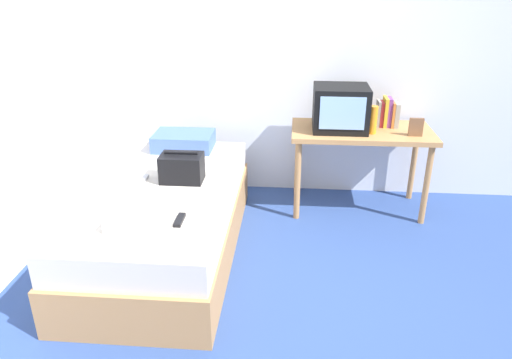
# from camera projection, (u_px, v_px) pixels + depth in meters

# --- Properties ---
(ground_plane) EXTENTS (8.00, 8.00, 0.00)m
(ground_plane) POSITION_uv_depth(u_px,v_px,m) (299.00, 324.00, 2.84)
(ground_plane) COLOR #2D4784
(wall_back) EXTENTS (5.20, 0.10, 2.60)m
(wall_back) POSITION_uv_depth(u_px,v_px,m) (305.00, 50.00, 4.15)
(wall_back) COLOR silver
(wall_back) RESTS_ON ground
(bed) EXTENTS (1.00, 2.00, 0.54)m
(bed) POSITION_uv_depth(u_px,v_px,m) (166.00, 220.00, 3.49)
(bed) COLOR #B27F4C
(bed) RESTS_ON ground
(desk) EXTENTS (1.16, 0.60, 0.73)m
(desk) POSITION_uv_depth(u_px,v_px,m) (361.00, 140.00, 4.00)
(desk) COLOR #B27F4C
(desk) RESTS_ON ground
(tv) EXTENTS (0.44, 0.39, 0.36)m
(tv) POSITION_uv_depth(u_px,v_px,m) (340.00, 108.00, 3.88)
(tv) COLOR black
(tv) RESTS_ON desk
(water_bottle) EXTENTS (0.07, 0.07, 0.23)m
(water_bottle) POSITION_uv_depth(u_px,v_px,m) (373.00, 120.00, 3.82)
(water_bottle) COLOR orange
(water_bottle) RESTS_ON desk
(book_row) EXTENTS (0.18, 0.17, 0.24)m
(book_row) POSITION_uv_depth(u_px,v_px,m) (388.00, 113.00, 4.01)
(book_row) COLOR gray
(book_row) RESTS_ON desk
(picture_frame) EXTENTS (0.11, 0.02, 0.15)m
(picture_frame) POSITION_uv_depth(u_px,v_px,m) (416.00, 127.00, 3.77)
(picture_frame) COLOR brown
(picture_frame) RESTS_ON desk
(pillow) EXTENTS (0.50, 0.35, 0.14)m
(pillow) POSITION_uv_depth(u_px,v_px,m) (184.00, 141.00, 4.06)
(pillow) COLOR #4766AD
(pillow) RESTS_ON bed
(handbag) EXTENTS (0.30, 0.20, 0.22)m
(handbag) POSITION_uv_depth(u_px,v_px,m) (182.00, 168.00, 3.42)
(handbag) COLOR black
(handbag) RESTS_ON bed
(magazine) EXTENTS (0.21, 0.29, 0.01)m
(magazine) POSITION_uv_depth(u_px,v_px,m) (136.00, 212.00, 3.00)
(magazine) COLOR white
(magazine) RESTS_ON bed
(remote_dark) EXTENTS (0.04, 0.16, 0.02)m
(remote_dark) POSITION_uv_depth(u_px,v_px,m) (180.00, 220.00, 2.89)
(remote_dark) COLOR black
(remote_dark) RESTS_ON bed
(remote_silver) EXTENTS (0.04, 0.14, 0.02)m
(remote_silver) POSITION_uv_depth(u_px,v_px,m) (143.00, 179.00, 3.46)
(remote_silver) COLOR #B7B7BC
(remote_silver) RESTS_ON bed
(folded_towel) EXTENTS (0.28, 0.22, 0.08)m
(folded_towel) POSITION_uv_depth(u_px,v_px,m) (132.00, 221.00, 2.82)
(folded_towel) COLOR white
(folded_towel) RESTS_ON bed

